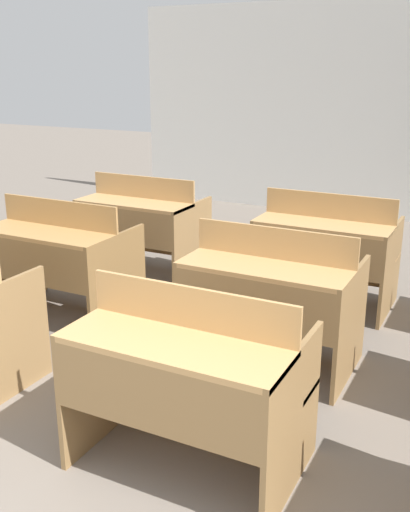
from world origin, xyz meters
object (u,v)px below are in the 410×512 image
bench_front_center (187,377)px  bench_second_center (270,296)px  bench_third_center (326,248)px  bench_second_left (59,257)px  bench_third_left (142,224)px

bench_front_center → bench_second_center: (-0.03, 1.20, 0.00)m
bench_second_center → bench_third_center: 1.22m
bench_front_center → bench_second_center: same height
bench_second_left → bench_third_left: size_ratio=1.00×
bench_third_left → bench_third_center: 1.79m
bench_third_center → bench_second_left: bearing=-146.3°
bench_front_center → bench_third_left: size_ratio=1.00×
bench_second_left → bench_second_center: size_ratio=1.00×
bench_front_center → bench_third_center: bearing=90.2°
bench_second_center → bench_third_left: 2.14m
bench_third_left → bench_second_left: bearing=-90.8°
bench_front_center → bench_third_center: 2.41m
bench_second_center → bench_second_left: bearing=179.6°
bench_front_center → bench_second_left: size_ratio=1.00×
bench_front_center → bench_second_left: bearing=146.3°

